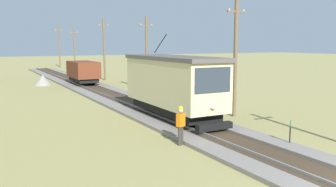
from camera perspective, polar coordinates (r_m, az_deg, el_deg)
red_tram at (r=20.88m, az=0.81°, el=1.56°), size 2.60×8.54×4.79m
freight_car at (r=39.43m, az=-13.44°, el=3.45°), size 2.40×5.20×2.31m
utility_pole_near_tram at (r=22.36m, az=10.75°, el=5.89°), size 1.40×0.27×7.34m
utility_pole_mid at (r=33.41m, az=-3.45°, el=6.40°), size 1.40×0.24×7.03m
utility_pole_far at (r=44.97m, az=-10.19°, el=7.09°), size 1.40×0.38×7.64m
utility_pole_distant at (r=59.46m, az=-14.77°, el=6.90°), size 1.40×0.45×7.14m
utility_pole_horizon at (r=70.82m, az=-17.03°, el=7.28°), size 1.40×0.25×7.93m
trackside_signal_marker at (r=16.70m, az=18.98°, el=-5.83°), size 0.21×0.21×1.18m
gravel_pile at (r=41.27m, az=-19.41°, el=2.04°), size 2.01×2.01×1.15m
track_worker at (r=15.96m, az=2.04°, el=-4.85°), size 0.44×0.37×1.78m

